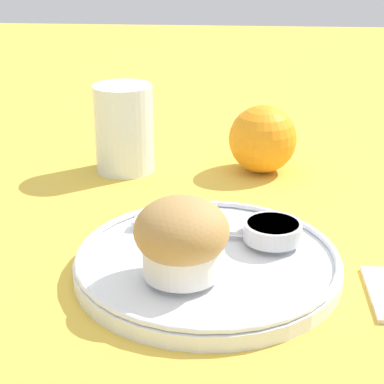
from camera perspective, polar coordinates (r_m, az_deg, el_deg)
ground_plane at (r=0.59m, az=1.45°, el=-6.42°), size 3.00×3.00×0.00m
plate at (r=0.58m, az=1.00°, el=-6.25°), size 0.24×0.24×0.02m
muffin at (r=0.52m, az=-0.93°, el=-4.10°), size 0.08×0.08×0.07m
cream_ramekin at (r=0.59m, az=7.19°, el=-3.37°), size 0.05×0.05×0.02m
berry_pair at (r=0.61m, az=-1.96°, el=-2.54°), size 0.03×0.01×0.01m
butter_knife at (r=0.61m, az=1.31°, el=-3.21°), size 0.15×0.04×0.00m
orange_fruit at (r=0.80m, az=6.30°, el=4.70°), size 0.08×0.08×0.08m
juice_glass at (r=0.80m, az=-6.06°, el=5.63°), size 0.07×0.07×0.11m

